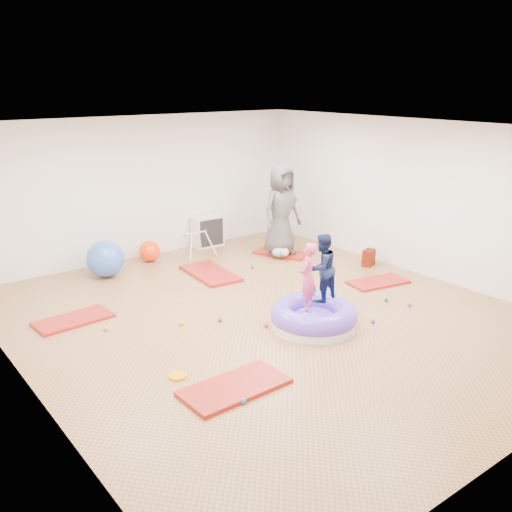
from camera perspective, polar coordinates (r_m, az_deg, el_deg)
room at (r=8.25m, az=1.27°, el=2.83°), size 7.01×8.01×2.81m
gym_mat_front_left at (r=6.82m, az=-2.13°, el=-12.97°), size 1.28×0.66×0.05m
gym_mat_mid_left at (r=8.98m, az=-17.78°, el=-6.09°), size 1.15×0.63×0.05m
gym_mat_center_back at (r=10.56m, az=-4.60°, el=-1.74°), size 0.78×1.37×0.05m
gym_mat_right at (r=10.32m, az=12.12°, el=-2.57°), size 1.14×0.71×0.04m
gym_mat_rear_right at (r=11.76m, az=2.58°, el=0.28°), size 0.94×1.22×0.05m
inflatable_cushion at (r=8.36m, az=5.79°, el=-6.09°), size 1.27×1.27×0.40m
child_pink at (r=8.00m, az=5.21°, el=-1.74°), size 0.43×0.39×0.98m
child_navy at (r=8.34m, az=6.63°, el=-0.86°), size 0.52×0.42×1.02m
adult_caregiver at (r=11.44m, az=2.54°, el=4.59°), size 0.92×0.63×1.81m
infant at (r=11.41m, az=2.50°, el=0.42°), size 0.35×0.35×0.21m
ball_pit_balls at (r=8.63m, az=1.80°, el=-6.10°), size 4.28×3.80×0.07m
exercise_ball_blue at (r=10.69m, az=-14.84°, el=-0.27°), size 0.68×0.68×0.68m
exercise_ball_orange at (r=11.44m, az=-10.62°, el=0.47°), size 0.41×0.41×0.41m
infant_play_gym at (r=11.60m, az=-6.07°, el=1.58°), size 0.66×0.63×0.50m
cube_shelf at (r=12.28m, az=-4.84°, el=2.48°), size 0.67×0.33×0.67m
balance_disc at (r=9.55m, az=7.00°, el=-3.83°), size 0.35×0.35×0.08m
backpack at (r=11.20m, az=11.20°, el=-0.18°), size 0.32×0.25×0.32m
yellow_toy at (r=7.12m, az=-7.81°, el=-11.80°), size 0.22×0.22×0.03m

